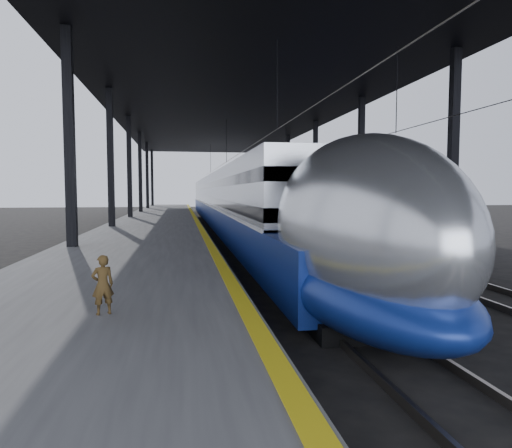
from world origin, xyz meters
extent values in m
plane|color=black|center=(0.00, 0.00, 0.00)|extent=(160.00, 160.00, 0.00)
cube|color=#4C4C4F|center=(-3.50, 20.00, 0.50)|extent=(6.00, 80.00, 1.00)
cube|color=gold|center=(-0.70, 20.00, 1.00)|extent=(0.30, 80.00, 0.01)
cube|color=slate|center=(1.28, 20.00, 0.08)|extent=(0.08, 80.00, 0.16)
cube|color=slate|center=(2.72, 20.00, 0.08)|extent=(0.08, 80.00, 0.16)
cube|color=slate|center=(6.28, 20.00, 0.08)|extent=(0.08, 80.00, 0.16)
cube|color=slate|center=(7.72, 20.00, 0.08)|extent=(0.08, 80.00, 0.16)
cube|color=black|center=(-5.80, 5.00, 4.50)|extent=(0.35, 0.35, 9.00)
cube|color=black|center=(9.60, 5.00, 4.50)|extent=(0.35, 0.35, 9.00)
cube|color=black|center=(-5.80, 15.00, 4.50)|extent=(0.35, 0.35, 9.00)
cube|color=black|center=(9.60, 15.00, 4.50)|extent=(0.35, 0.35, 9.00)
cube|color=black|center=(-5.80, 25.00, 4.50)|extent=(0.35, 0.35, 9.00)
cube|color=black|center=(9.60, 25.00, 4.50)|extent=(0.35, 0.35, 9.00)
cube|color=black|center=(-5.80, 35.00, 4.50)|extent=(0.35, 0.35, 9.00)
cube|color=black|center=(9.60, 35.00, 4.50)|extent=(0.35, 0.35, 9.00)
cube|color=black|center=(-5.80, 45.00, 4.50)|extent=(0.35, 0.35, 9.00)
cube|color=black|center=(9.60, 45.00, 4.50)|extent=(0.35, 0.35, 9.00)
cube|color=black|center=(-5.80, 55.00, 4.50)|extent=(0.35, 0.35, 9.00)
cube|color=black|center=(9.60, 55.00, 4.50)|extent=(0.35, 0.35, 9.00)
cube|color=black|center=(1.90, 20.00, 9.25)|extent=(18.00, 75.00, 0.45)
cylinder|color=slate|center=(2.00, 20.00, 5.50)|extent=(0.03, 74.00, 0.03)
cylinder|color=slate|center=(7.00, 20.00, 5.50)|extent=(0.03, 74.00, 0.03)
cube|color=silver|center=(2.00, 28.31, 2.36)|extent=(2.98, 57.00, 4.11)
cube|color=navy|center=(2.00, 26.81, 1.08)|extent=(3.06, 62.00, 1.59)
cube|color=silver|center=(2.00, 28.31, 1.90)|extent=(3.08, 57.00, 0.10)
cube|color=black|center=(2.00, 28.31, 3.54)|extent=(3.02, 57.00, 0.43)
cube|color=black|center=(2.00, 28.31, 2.36)|extent=(3.02, 57.00, 0.43)
ellipsoid|color=silver|center=(2.00, -3.19, 2.21)|extent=(2.98, 8.40, 4.11)
ellipsoid|color=navy|center=(2.00, -3.19, 1.03)|extent=(3.06, 8.40, 1.75)
ellipsoid|color=black|center=(2.00, -5.79, 3.03)|extent=(1.54, 2.20, 0.92)
cube|color=black|center=(2.00, -3.19, 0.20)|extent=(2.26, 2.60, 0.40)
cube|color=black|center=(2.00, 18.81, 0.20)|extent=(2.26, 2.60, 0.40)
cube|color=navy|center=(7.00, 12.72, 1.94)|extent=(2.72, 18.00, 3.69)
cube|color=gray|center=(7.00, 4.32, 1.94)|extent=(2.77, 1.20, 3.74)
cube|color=black|center=(7.00, 3.70, 2.77)|extent=(1.65, 0.06, 0.83)
cube|color=#9E110C|center=(7.00, 3.70, 1.50)|extent=(1.16, 0.06, 0.53)
cube|color=gray|center=(7.00, 31.72, 1.94)|extent=(2.72, 18.00, 3.69)
cube|color=gray|center=(7.00, 50.72, 1.94)|extent=(2.72, 18.00, 3.69)
cube|color=black|center=(7.00, 6.72, 0.18)|extent=(2.14, 2.40, 0.36)
cube|color=black|center=(7.00, 28.72, 0.18)|extent=(2.14, 2.40, 0.36)
imported|color=#4B3719|center=(-3.10, -5.01, 1.50)|extent=(0.43, 0.36, 1.00)
camera|label=1|loc=(-1.81, -12.80, 3.04)|focal=32.00mm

